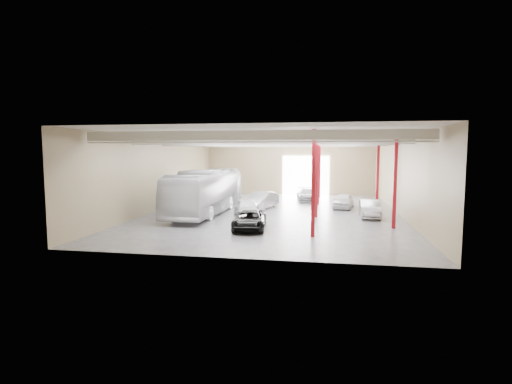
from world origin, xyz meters
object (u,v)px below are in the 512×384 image
(car_row_c, at_px, (307,195))
(coach_bus, at_px, (206,192))
(black_sedan, at_px, (250,220))
(car_right_far, at_px, (344,201))
(car_row_b, at_px, (261,200))
(car_right_near, at_px, (370,209))
(car_row_a, at_px, (247,208))

(car_row_c, bearing_deg, coach_bus, -137.98)
(black_sedan, relative_size, car_right_far, 1.13)
(car_row_b, xyz_separation_m, car_right_near, (9.87, -3.39, -0.08))
(coach_bus, height_order, car_row_b, coach_bus)
(car_row_a, distance_m, car_row_b, 5.22)
(black_sedan, distance_m, car_row_a, 5.35)
(car_row_b, bearing_deg, car_right_far, 27.57)
(car_row_c, relative_size, car_right_far, 1.15)
(black_sedan, bearing_deg, car_right_near, 32.07)
(car_right_far, bearing_deg, black_sedan, -110.26)
(car_row_b, bearing_deg, car_right_near, -4.28)
(black_sedan, relative_size, car_row_c, 0.98)
(car_row_a, height_order, car_right_near, car_row_a)
(coach_bus, relative_size, black_sedan, 2.92)
(black_sedan, xyz_separation_m, car_row_b, (-0.82, 10.40, 0.15))
(coach_bus, bearing_deg, car_row_b, 40.07)
(car_row_b, height_order, car_right_far, car_row_b)
(black_sedan, bearing_deg, car_row_b, 88.80)
(black_sedan, distance_m, car_row_b, 10.43)
(black_sedan, distance_m, car_row_c, 17.58)
(car_row_b, relative_size, car_right_far, 1.17)
(coach_bus, height_order, car_right_near, coach_bus)
(car_row_c, bearing_deg, car_right_near, -69.53)
(car_right_near, bearing_deg, car_row_c, 120.27)
(coach_bus, bearing_deg, car_row_a, -20.25)
(car_row_b, distance_m, car_right_near, 10.43)
(car_row_a, distance_m, car_right_near, 10.46)
(car_row_b, xyz_separation_m, car_row_c, (4.07, 6.88, -0.11))
(car_row_b, distance_m, car_right_far, 8.12)
(black_sedan, xyz_separation_m, car_row_a, (-1.26, 5.20, 0.11))
(coach_bus, relative_size, car_right_near, 3.12)
(car_row_c, height_order, car_right_far, car_right_far)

